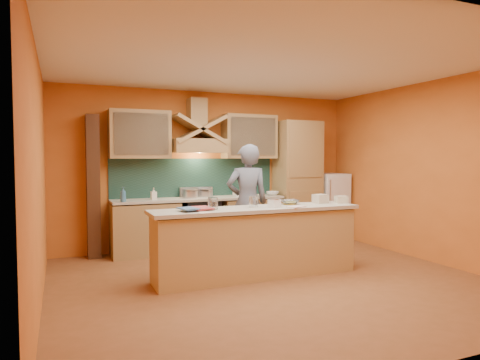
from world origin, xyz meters
name	(u,v)px	position (x,y,z in m)	size (l,w,h in m)	color
floor	(273,281)	(0.00, 0.00, 0.00)	(5.50, 5.00, 0.01)	brown
ceiling	(274,64)	(0.00, 0.00, 2.80)	(5.50, 5.00, 0.01)	white
wall_back	(210,169)	(0.00, 2.50, 1.40)	(5.50, 0.02, 2.80)	orange
wall_front	(428,186)	(0.00, -2.50, 1.40)	(5.50, 0.02, 2.80)	orange
wall_left	(38,178)	(-2.75, 0.00, 1.40)	(0.02, 5.00, 2.80)	orange
wall_right	(433,172)	(2.75, 0.00, 1.40)	(0.02, 5.00, 2.80)	orange
base_cabinet_left	(145,229)	(-1.25, 2.20, 0.43)	(1.10, 0.60, 0.86)	#A37D4A
base_cabinet_right	(250,222)	(0.65, 2.20, 0.43)	(1.10, 0.60, 0.86)	#A37D4A
counter_top	(200,199)	(-0.30, 2.20, 0.90)	(3.00, 0.62, 0.04)	#BBB29E
stove	(200,224)	(-0.30, 2.20, 0.45)	(0.60, 0.58, 0.90)	black
backsplash	(195,178)	(-0.30, 2.48, 1.25)	(3.00, 0.03, 0.70)	#18352F
range_hood	(199,146)	(-0.30, 2.25, 1.82)	(0.92, 0.50, 0.24)	#A37D4A
hood_chimney	(197,113)	(-0.30, 2.35, 2.40)	(0.30, 0.30, 0.50)	#A37D4A
upper_cabinet_left	(140,134)	(-1.30, 2.33, 2.00)	(1.00, 0.35, 0.80)	#A37D4A
upper_cabinet_right	(249,137)	(0.70, 2.33, 2.00)	(1.00, 0.35, 0.80)	#A37D4A
pantry_column	(297,182)	(1.65, 2.20, 1.15)	(0.80, 0.60, 2.30)	#A37D4A
fridge	(330,206)	(2.40, 2.20, 0.65)	(0.58, 0.60, 1.30)	white
trim_column_left	(93,187)	(-2.05, 2.35, 1.15)	(0.20, 0.30, 2.30)	#472816
island_body	(257,244)	(-0.10, 0.30, 0.44)	(2.80, 0.55, 0.88)	tan
island_top	(257,209)	(-0.10, 0.30, 0.92)	(2.90, 0.62, 0.05)	#BBB29E
person	(247,202)	(0.17, 1.23, 0.91)	(0.66, 0.44, 1.82)	slate
pot_large	(191,195)	(-0.46, 2.21, 0.97)	(0.25, 0.25, 0.14)	silver
pot_small	(205,194)	(-0.16, 2.31, 0.96)	(0.22, 0.22, 0.13)	#B2B2B9
soap_bottle_a	(154,194)	(-1.11, 2.16, 1.02)	(0.09, 0.09, 0.20)	silver
soap_bottle_b	(123,194)	(-1.63, 1.97, 1.04)	(0.09, 0.09, 0.24)	#356892
bowl_back	(272,193)	(1.08, 2.13, 0.96)	(0.23, 0.23, 0.07)	silver
dish_rack	(242,194)	(0.47, 2.15, 0.97)	(0.28, 0.22, 0.10)	white
book_lower	(192,209)	(-1.00, 0.34, 0.96)	(0.26, 0.34, 0.03)	#B54044
book_upper	(181,209)	(-1.17, 0.23, 0.98)	(0.21, 0.28, 0.02)	#3D5D86
jar_large	(213,203)	(-0.72, 0.33, 1.02)	(0.13, 0.13, 0.15)	silver
jar_small	(253,202)	(-0.13, 0.33, 1.02)	(0.13, 0.13, 0.15)	white
kitchen_scale	(274,203)	(0.12, 0.20, 1.00)	(0.13, 0.13, 0.11)	white
mixing_bowl	(290,202)	(0.49, 0.46, 0.98)	(0.26, 0.26, 0.06)	white
cloth	(296,207)	(0.39, 0.10, 0.95)	(0.23, 0.17, 0.02)	beige
grocery_bag_a	(320,199)	(0.99, 0.42, 1.01)	(0.20, 0.16, 0.13)	beige
grocery_bag_b	(341,199)	(1.28, 0.30, 1.00)	(0.17, 0.14, 0.11)	beige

